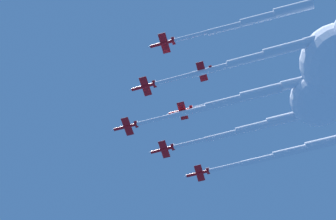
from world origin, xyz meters
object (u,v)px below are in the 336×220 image
jet_port_inner (249,59)px  jet_port_outer (292,151)px  jet_port_mid (268,90)px  jet_lead (226,102)px  jet_starboard_outer (290,47)px  jet_starboard_mid (260,18)px  jet_starboard_inner (254,127)px

jet_port_inner → jet_port_outer: (20.55, -34.22, 3.20)m
jet_port_mid → jet_lead: bearing=43.8°
jet_lead → jet_port_mid: size_ratio=1.14×
jet_port_mid → jet_starboard_outer: bearing=170.2°
jet_port_inner → jet_starboard_outer: jet_starboard_outer is taller
jet_starboard_mid → jet_port_mid: bearing=-41.7°
jet_starboard_inner → jet_starboard_outer: 32.11m
jet_starboard_outer → jet_port_outer: bearing=-37.4°
jet_starboard_mid → jet_starboard_outer: size_ratio=1.05×
jet_lead → jet_port_inner: 17.27m
jet_port_inner → jet_starboard_inner: size_ratio=1.10×
jet_port_mid → jet_port_outer: bearing=-55.4°
jet_lead → jet_starboard_outer: size_ratio=1.11×
jet_starboard_mid → jet_port_outer: 51.64m
jet_port_mid → jet_starboard_mid: bearing=138.3°
jet_lead → jet_port_outer: 32.38m
jet_starboard_inner → jet_port_mid: 14.84m
jet_port_inner → jet_starboard_inner: 26.36m
jet_port_inner → jet_starboard_mid: jet_starboard_mid is taller
jet_port_inner → jet_starboard_inner: (20.25, -16.68, 2.55)m
jet_lead → jet_starboard_mid: bearing=167.8°
jet_starboard_inner → jet_starboard_mid: jet_starboard_inner is taller
jet_starboard_inner → jet_starboard_outer: size_ratio=1.04×
jet_port_outer → jet_starboard_outer: bearing=142.6°
jet_port_inner → jet_port_mid: (5.89, -12.95, 2.12)m
jet_starboard_inner → jet_starboard_mid: 39.94m
jet_port_outer → jet_port_inner: bearing=121.0°
jet_starboard_inner → jet_starboard_outer: jet_starboard_inner is taller
jet_starboard_mid → jet_port_inner: bearing=-18.1°
jet_starboard_inner → jet_port_outer: size_ratio=0.97×
jet_port_inner → jet_starboard_outer: size_ratio=1.14×
jet_lead → jet_port_outer: size_ratio=1.04×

